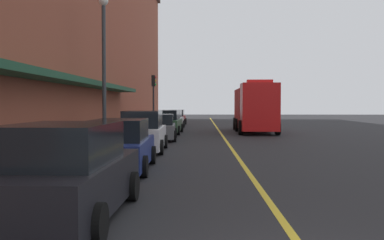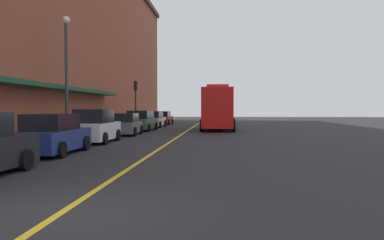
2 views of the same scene
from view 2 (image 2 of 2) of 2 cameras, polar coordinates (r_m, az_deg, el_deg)
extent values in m
plane|color=#232326|center=(31.85, -0.86, -1.68)|extent=(112.00, 112.00, 0.00)
cube|color=gray|center=(32.98, -11.65, -1.47)|extent=(2.40, 70.00, 0.15)
cube|color=gold|center=(31.85, -0.86, -1.67)|extent=(0.16, 70.00, 0.01)
cube|color=brown|center=(34.98, -22.67, 12.28)|extent=(10.51, 64.00, 16.76)
cube|color=#19472D|center=(24.69, -18.92, 4.46)|extent=(1.20, 22.40, 0.24)
cylinder|color=black|center=(12.89, -22.80, -5.34)|extent=(0.24, 0.65, 0.64)
cube|color=navy|center=(17.23, -19.29, -2.69)|extent=(1.82, 4.57, 0.81)
cube|color=black|center=(16.99, -19.60, -0.27)|extent=(1.60, 2.53, 0.66)
cylinder|color=black|center=(18.88, -20.10, -3.12)|extent=(0.23, 0.64, 0.64)
cylinder|color=black|center=(18.27, -15.07, -3.23)|extent=(0.23, 0.64, 0.64)
cylinder|color=black|center=(16.35, -23.99, -3.89)|extent=(0.23, 0.64, 0.64)
cylinder|color=black|center=(15.63, -18.28, -4.08)|extent=(0.23, 0.64, 0.64)
cube|color=silver|center=(22.35, -13.69, -1.54)|extent=(1.80, 4.38, 0.91)
cube|color=black|center=(22.11, -13.87, 0.56)|extent=(1.60, 2.42, 0.74)
cylinder|color=black|center=(23.92, -14.74, -2.08)|extent=(0.23, 0.64, 0.64)
cylinder|color=black|center=(23.43, -10.65, -2.13)|extent=(0.23, 0.64, 0.64)
cylinder|color=black|center=(21.38, -17.01, -2.54)|extent=(0.23, 0.64, 0.64)
cylinder|color=black|center=(20.83, -12.47, -2.62)|extent=(0.23, 0.64, 0.64)
cube|color=#595B60|center=(28.13, -9.52, -1.02)|extent=(1.88, 4.28, 0.75)
cube|color=black|center=(27.90, -9.62, 0.35)|extent=(1.63, 2.38, 0.61)
cylinder|color=black|center=(29.60, -10.66, -1.34)|extent=(0.25, 0.65, 0.64)
cylinder|color=black|center=(29.27, -7.34, -1.36)|extent=(0.25, 0.65, 0.64)
cylinder|color=black|center=(27.06, -11.88, -1.63)|extent=(0.25, 0.65, 0.64)
cylinder|color=black|center=(26.70, -8.26, -1.66)|extent=(0.25, 0.65, 0.64)
cube|color=#2D5133|center=(33.54, -7.31, -0.51)|extent=(2.05, 4.85, 0.83)
cube|color=black|center=(33.28, -7.41, 0.78)|extent=(1.78, 2.69, 0.68)
cylinder|color=black|center=(35.22, -8.25, -0.85)|extent=(0.24, 0.65, 0.64)
cylinder|color=black|center=(34.79, -5.21, -0.87)|extent=(0.24, 0.65, 0.64)
cylinder|color=black|center=(32.35, -9.57, -1.08)|extent=(0.24, 0.65, 0.64)
cylinder|color=black|center=(31.89, -6.26, -1.11)|extent=(0.24, 0.65, 0.64)
cube|color=silver|center=(39.65, -5.58, -0.20)|extent=(1.91, 4.47, 0.78)
cube|color=black|center=(39.42, -5.65, 0.82)|extent=(1.68, 2.48, 0.64)
cylinder|color=black|center=(41.19, -6.44, -0.48)|extent=(0.24, 0.65, 0.64)
cylinder|color=black|center=(40.84, -3.95, -0.49)|extent=(0.24, 0.65, 0.64)
cylinder|color=black|center=(38.51, -7.31, -0.63)|extent=(0.24, 0.65, 0.64)
cylinder|color=black|center=(38.14, -4.65, -0.65)|extent=(0.24, 0.65, 0.64)
cube|color=maroon|center=(45.87, -4.26, 0.03)|extent=(1.87, 4.88, 0.75)
cube|color=black|center=(45.61, -4.31, 0.88)|extent=(1.66, 2.69, 0.61)
cylinder|color=black|center=(47.51, -5.07, -0.19)|extent=(0.23, 0.64, 0.64)
cylinder|color=black|center=(47.23, -2.86, -0.20)|extent=(0.23, 0.64, 0.64)
cylinder|color=black|center=(44.54, -5.74, -0.32)|extent=(0.23, 0.64, 0.64)
cylinder|color=black|center=(44.24, -3.39, -0.32)|extent=(0.23, 0.64, 0.64)
cube|color=red|center=(31.41, 3.71, 1.76)|extent=(2.52, 2.38, 3.22)
cube|color=red|center=(35.76, 3.90, 1.54)|extent=(2.58, 5.73, 2.96)
cube|color=red|center=(31.46, 3.72, 4.91)|extent=(1.75, 0.63, 0.24)
cylinder|color=black|center=(31.51, 6.00, -0.81)|extent=(0.32, 1.00, 1.00)
cylinder|color=black|center=(31.58, 1.43, -0.80)|extent=(0.32, 1.00, 1.00)
cylinder|color=black|center=(35.07, 5.92, -0.56)|extent=(0.32, 1.00, 1.00)
cylinder|color=black|center=(35.13, 1.81, -0.55)|extent=(0.32, 1.00, 1.00)
cylinder|color=black|center=(37.37, 5.88, -0.42)|extent=(0.32, 1.00, 1.00)
cylinder|color=black|center=(37.42, 2.02, -0.41)|extent=(0.32, 1.00, 1.00)
cylinder|color=#4C4C51|center=(47.42, -5.67, 0.23)|extent=(0.07, 0.07, 1.05)
cube|color=black|center=(47.41, -5.67, 1.04)|extent=(0.14, 0.18, 0.28)
cylinder|color=#4C4C51|center=(17.79, -23.22, -2.30)|extent=(0.07, 0.07, 1.05)
cube|color=black|center=(17.75, -23.25, -0.15)|extent=(0.14, 0.18, 0.28)
cylinder|color=#33383D|center=(23.71, -17.60, 5.31)|extent=(0.18, 0.18, 6.50)
sphere|color=white|center=(24.18, -17.67, 13.54)|extent=(0.44, 0.44, 0.44)
cylinder|color=#232326|center=(37.99, -8.11, 1.64)|extent=(0.14, 0.14, 3.40)
cube|color=black|center=(38.05, -8.12, 4.88)|extent=(0.28, 0.36, 0.90)
sphere|color=red|center=(38.03, -7.89, 5.34)|extent=(0.16, 0.16, 0.16)
sphere|color=gold|center=(38.01, -7.88, 4.88)|extent=(0.16, 0.16, 0.16)
sphere|color=green|center=(38.00, -7.88, 4.43)|extent=(0.16, 0.16, 0.16)
camera|label=1|loc=(4.81, -60.98, 3.95)|focal=40.39mm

